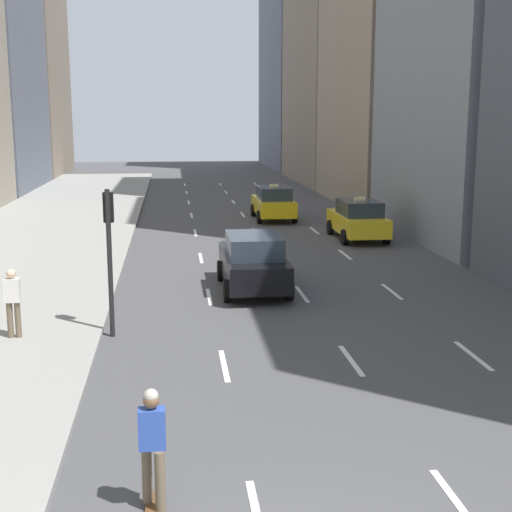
% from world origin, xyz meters
% --- Properties ---
extents(sidewalk_left, '(8.00, 66.00, 0.15)m').
position_xyz_m(sidewalk_left, '(-7.00, 27.00, 0.07)').
color(sidewalk_left, gray).
rests_on(sidewalk_left, ground).
extents(lane_markings, '(5.72, 56.00, 0.01)m').
position_xyz_m(lane_markings, '(2.60, 23.00, 0.01)').
color(lane_markings, white).
rests_on(lane_markings, ground).
extents(taxi_lead, '(2.02, 4.40, 1.87)m').
position_xyz_m(taxi_lead, '(4.00, 29.88, 0.88)').
color(taxi_lead, yellow).
rests_on(taxi_lead, ground).
extents(taxi_second, '(2.02, 4.40, 1.87)m').
position_xyz_m(taxi_second, '(6.80, 23.43, 0.88)').
color(taxi_second, yellow).
rests_on(taxi_second, ground).
extents(sedan_black_near, '(2.02, 4.48, 1.76)m').
position_xyz_m(sedan_black_near, '(1.20, 14.69, 0.90)').
color(sedan_black_near, black).
rests_on(sedan_black_near, ground).
extents(skateboarder, '(0.36, 0.80, 1.75)m').
position_xyz_m(skateboarder, '(-1.57, 2.39, 0.96)').
color(skateboarder, brown).
rests_on(skateboarder, ground).
extents(pedestrian_mid_block, '(0.36, 0.22, 1.65)m').
position_xyz_m(pedestrian_mid_block, '(-4.99, 10.13, 1.07)').
color(pedestrian_mid_block, brown).
rests_on(pedestrian_mid_block, sidewalk_left).
extents(traffic_light_pole, '(0.24, 0.42, 3.60)m').
position_xyz_m(traffic_light_pole, '(-2.75, 10.51, 2.41)').
color(traffic_light_pole, black).
rests_on(traffic_light_pole, ground).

